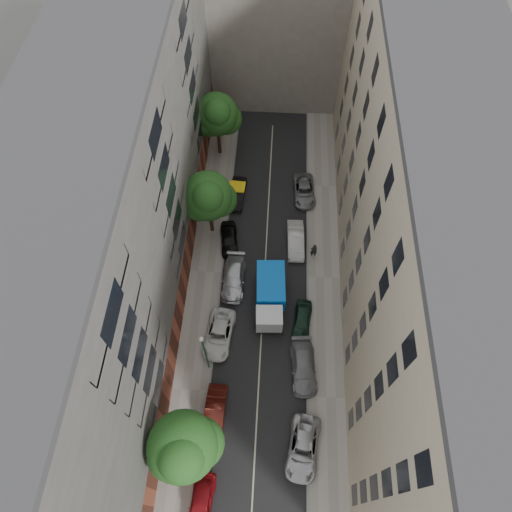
# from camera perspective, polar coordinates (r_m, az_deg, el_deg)

# --- Properties ---
(ground) EXTENTS (120.00, 120.00, 0.00)m
(ground) POSITION_cam_1_polar(r_m,az_deg,el_deg) (42.65, 1.08, -2.40)
(ground) COLOR #4C4C49
(ground) RESTS_ON ground
(road_surface) EXTENTS (8.00, 44.00, 0.02)m
(road_surface) POSITION_cam_1_polar(r_m,az_deg,el_deg) (42.64, 1.08, -2.40)
(road_surface) COLOR black
(road_surface) RESTS_ON ground
(sidewalk_left) EXTENTS (3.00, 44.00, 0.15)m
(sidewalk_left) POSITION_cam_1_polar(r_m,az_deg,el_deg) (42.99, -6.26, -1.97)
(sidewalk_left) COLOR gray
(sidewalk_left) RESTS_ON ground
(sidewalk_right) EXTENTS (3.00, 44.00, 0.15)m
(sidewalk_right) POSITION_cam_1_polar(r_m,az_deg,el_deg) (42.89, 8.45, -2.70)
(sidewalk_right) COLOR gray
(sidewalk_right) RESTS_ON ground
(building_left) EXTENTS (8.00, 44.00, 20.00)m
(building_left) POSITION_cam_1_polar(r_m,az_deg,el_deg) (36.06, -16.49, 6.25)
(building_left) COLOR #494744
(building_left) RESTS_ON ground
(building_right) EXTENTS (8.00, 44.00, 20.00)m
(building_right) POSITION_cam_1_polar(r_m,az_deg,el_deg) (35.83, 19.27, 4.56)
(building_right) COLOR tan
(building_right) RESTS_ON ground
(building_endcap) EXTENTS (18.00, 12.00, 18.00)m
(building_endcap) POSITION_cam_1_polar(r_m,az_deg,el_deg) (56.22, 2.80, 28.46)
(building_endcap) COLOR gray
(building_endcap) RESTS_ON ground
(tarp_truck) EXTENTS (2.65, 6.13, 2.78)m
(tarp_truck) POSITION_cam_1_polar(r_m,az_deg,el_deg) (39.96, 1.78, -5.00)
(tarp_truck) COLOR black
(tarp_truck) RESTS_ON ground
(car_left_0) EXTENTS (1.96, 4.15, 1.37)m
(car_left_0) POSITION_cam_1_polar(r_m,az_deg,el_deg) (36.94, -6.85, -28.25)
(car_left_0) COLOR maroon
(car_left_0) RESTS_ON ground
(car_left_1) EXTENTS (1.70, 4.43, 1.44)m
(car_left_1) POSITION_cam_1_polar(r_m,az_deg,el_deg) (37.64, -5.15, -18.91)
(car_left_1) COLOR #49140E
(car_left_1) RESTS_ON ground
(car_left_2) EXTENTS (2.75, 5.04, 1.34)m
(car_left_2) POSITION_cam_1_polar(r_m,az_deg,el_deg) (39.56, -4.64, -9.74)
(car_left_2) COLOR silver
(car_left_2) RESTS_ON ground
(car_left_3) EXTENTS (2.10, 5.01, 1.45)m
(car_left_3) POSITION_cam_1_polar(r_m,az_deg,el_deg) (41.73, -2.81, -2.75)
(car_left_3) COLOR #BABBBF
(car_left_3) RESTS_ON ground
(car_left_4) EXTENTS (2.15, 4.18, 1.36)m
(car_left_4) POSITION_cam_1_polar(r_m,az_deg,el_deg) (43.99, -3.38, 2.15)
(car_left_4) COLOR black
(car_left_4) RESTS_ON ground
(car_left_5) EXTENTS (1.71, 4.27, 1.38)m
(car_left_5) POSITION_cam_1_polar(r_m,az_deg,el_deg) (47.23, -2.34, 7.81)
(car_left_5) COLOR black
(car_left_5) RESTS_ON ground
(car_right_0) EXTENTS (2.90, 5.20, 1.37)m
(car_right_0) POSITION_cam_1_polar(r_m,az_deg,el_deg) (37.25, 5.91, -22.78)
(car_right_0) COLOR #B0B1B5
(car_right_0) RESTS_ON ground
(car_right_1) EXTENTS (2.44, 5.09, 1.43)m
(car_right_1) POSITION_cam_1_polar(r_m,az_deg,el_deg) (38.63, 5.95, -13.64)
(car_right_1) COLOR slate
(car_right_1) RESTS_ON ground
(car_right_2) EXTENTS (1.94, 3.93, 1.29)m
(car_right_2) POSITION_cam_1_polar(r_m,az_deg,el_deg) (40.16, 5.79, -7.95)
(car_right_2) COLOR #142E21
(car_right_2) RESTS_ON ground
(car_right_3) EXTENTS (1.75, 4.50, 1.46)m
(car_right_3) POSITION_cam_1_polar(r_m,az_deg,el_deg) (43.95, 4.97, 1.99)
(car_right_3) COLOR silver
(car_right_3) RESTS_ON ground
(car_right_4) EXTENTS (2.43, 4.71, 1.27)m
(car_right_4) POSITION_cam_1_polar(r_m,az_deg,el_deg) (47.75, 6.02, 8.11)
(car_right_4) COLOR slate
(car_right_4) RESTS_ON ground
(tree_near) EXTENTS (4.95, 4.63, 8.48)m
(tree_near) POSITION_cam_1_polar(r_m,az_deg,el_deg) (32.16, -8.97, -22.69)
(tree_near) COLOR #382619
(tree_near) RESTS_ON sidewalk_left
(tree_mid) EXTENTS (4.89, 4.55, 7.72)m
(tree_mid) POSITION_cam_1_polar(r_m,az_deg,el_deg) (41.17, -5.95, 7.22)
(tree_mid) COLOR #382619
(tree_mid) RESTS_ON sidewalk_left
(tree_far) EXTENTS (4.77, 4.41, 7.76)m
(tree_far) POSITION_cam_1_polar(r_m,az_deg,el_deg) (48.21, -4.83, 17.01)
(tree_far) COLOR #382619
(tree_far) RESTS_ON sidewalk_left
(lamp_post) EXTENTS (0.36, 0.36, 6.56)m
(lamp_post) POSITION_cam_1_polar(r_m,az_deg,el_deg) (35.43, -6.47, -11.64)
(lamp_post) COLOR #1C6338
(lamp_post) RESTS_ON sidewalk_left
(pedestrian) EXTENTS (0.70, 0.50, 1.79)m
(pedestrian) POSITION_cam_1_polar(r_m,az_deg,el_deg) (43.14, 7.23, 0.72)
(pedestrian) COLOR black
(pedestrian) RESTS_ON sidewalk_right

